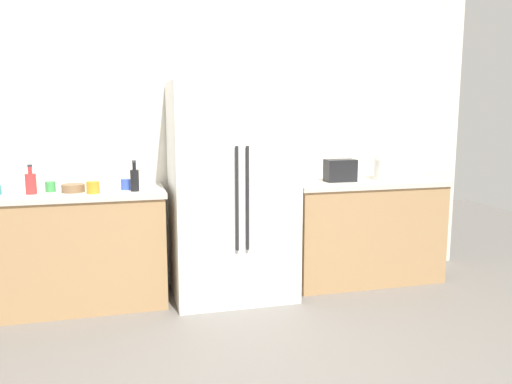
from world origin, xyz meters
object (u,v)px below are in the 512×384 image
at_px(refrigerator, 232,191).
at_px(bottle_b, 31,183).
at_px(toaster, 340,170).
at_px(cup_d, 93,187).
at_px(cup_c, 51,187).
at_px(rice_cooker, 387,164).
at_px(bottle_a, 135,179).
at_px(cup_a, 412,173).
at_px(cup_b, 126,184).
at_px(bowl_a, 73,188).

xyz_separation_m(refrigerator, bottle_b, (-1.50, 0.02, 0.12)).
xyz_separation_m(toaster, cup_d, (-2.03, -0.13, -0.05)).
relative_size(bottle_b, cup_c, 2.81).
relative_size(rice_cooker, bottle_a, 1.24).
relative_size(bottle_a, cup_a, 2.94).
bearing_deg(cup_a, cup_c, -179.62).
relative_size(cup_a, cup_d, 0.84).
bearing_deg(cup_a, bottle_b, -178.21).
height_order(cup_c, cup_d, cup_d).
relative_size(refrigerator, cup_a, 21.69).
height_order(toaster, cup_c, toaster).
xyz_separation_m(cup_b, cup_d, (-0.24, -0.13, 0.00)).
distance_m(rice_cooker, bottle_b, 2.91).
height_order(refrigerator, cup_a, refrigerator).
xyz_separation_m(rice_cooker, cup_b, (-2.23, 0.01, -0.10)).
bearing_deg(cup_b, toaster, -0.09).
xyz_separation_m(cup_c, cup_d, (0.32, -0.17, 0.01)).
xyz_separation_m(rice_cooker, bowl_a, (-2.62, -0.01, -0.11)).
bearing_deg(cup_b, cup_c, 175.86).
xyz_separation_m(refrigerator, cup_c, (-1.38, 0.10, 0.08)).
bearing_deg(bowl_a, rice_cooker, 0.25).
bearing_deg(cup_a, toaster, -175.12).
distance_m(bottle_b, cup_a, 3.21).
bearing_deg(cup_a, refrigerator, -175.90).
relative_size(bottle_a, cup_c, 3.04).
distance_m(cup_c, cup_d, 0.36).
xyz_separation_m(bottle_b, cup_a, (3.21, 0.10, -0.04)).
relative_size(cup_d, bowl_a, 0.56).
height_order(cup_a, cup_d, cup_d).
bearing_deg(toaster, rice_cooker, -0.76).
bearing_deg(toaster, cup_d, -176.45).
height_order(bottle_a, cup_c, bottle_a).
bearing_deg(cup_d, cup_a, 3.90).
relative_size(toaster, rice_cooker, 0.90).
height_order(cup_b, cup_d, cup_d).
bearing_deg(bottle_a, bottle_b, 175.62).
xyz_separation_m(cup_a, bowl_a, (-2.92, -0.08, -0.01)).
distance_m(bottle_a, bottle_b, 0.74).
bearing_deg(refrigerator, rice_cooker, 2.17).
relative_size(refrigerator, bottle_a, 7.37).
relative_size(cup_b, bowl_a, 0.49).
xyz_separation_m(toaster, cup_a, (0.74, 0.06, -0.05)).
bearing_deg(toaster, cup_a, 4.88).
relative_size(cup_a, cup_c, 1.03).
relative_size(cup_b, cup_d, 0.87).
bearing_deg(refrigerator, bottle_b, 179.17).
bearing_deg(cup_b, refrigerator, -4.29).
distance_m(bottle_a, bowl_a, 0.46).
bearing_deg(bowl_a, cup_b, 2.94).
distance_m(bottle_a, cup_a, 2.47).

